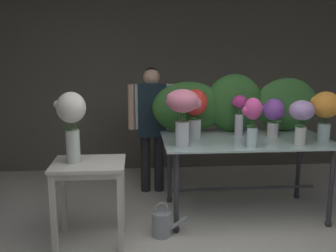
{
  "coord_description": "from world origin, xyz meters",
  "views": [
    {
      "loc": [
        -0.61,
        -2.29,
        1.74
      ],
      "look_at": [
        -0.31,
        1.38,
        1.02
      ],
      "focal_mm": 40.69,
      "sensor_mm": 36.0,
      "label": 1
    }
  ],
  "objects_px": {
    "vase_fuchsia_lilies": "(252,118)",
    "vase_white_roses_tall": "(71,118)",
    "vase_rosy_dahlias": "(183,108)",
    "vase_sunset_roses": "(325,109)",
    "florist": "(152,117)",
    "display_table_glass": "(245,150)",
    "vase_violet_snapdragons": "(274,114)",
    "vase_scarlet_ranunculus": "(195,108)",
    "vase_magenta_carnations": "(239,113)",
    "side_table_white": "(89,175)",
    "vase_lilac_peonies": "(302,116)",
    "watering_can": "(162,224)"
  },
  "relations": [
    {
      "from": "vase_magenta_carnations",
      "to": "vase_fuchsia_lilies",
      "type": "height_order",
      "value": "vase_fuchsia_lilies"
    },
    {
      "from": "vase_scarlet_ranunculus",
      "to": "vase_rosy_dahlias",
      "type": "distance_m",
      "value": 0.41
    },
    {
      "from": "vase_fuchsia_lilies",
      "to": "vase_white_roses_tall",
      "type": "distance_m",
      "value": 1.68
    },
    {
      "from": "vase_sunset_roses",
      "to": "vase_white_roses_tall",
      "type": "xyz_separation_m",
      "value": [
        -2.48,
        -0.31,
        -0.01
      ]
    },
    {
      "from": "side_table_white",
      "to": "vase_magenta_carnations",
      "type": "xyz_separation_m",
      "value": [
        1.55,
        0.65,
        0.45
      ]
    },
    {
      "from": "display_table_glass",
      "to": "vase_sunset_roses",
      "type": "height_order",
      "value": "vase_sunset_roses"
    },
    {
      "from": "side_table_white",
      "to": "vase_scarlet_ranunculus",
      "type": "distance_m",
      "value": 1.32
    },
    {
      "from": "vase_lilac_peonies",
      "to": "vase_magenta_carnations",
      "type": "bearing_deg",
      "value": 137.41
    },
    {
      "from": "vase_violet_snapdragons",
      "to": "vase_rosy_dahlias",
      "type": "xyz_separation_m",
      "value": [
        -1.03,
        -0.34,
        0.13
      ]
    },
    {
      "from": "vase_magenta_carnations",
      "to": "watering_can",
      "type": "bearing_deg",
      "value": -145.23
    },
    {
      "from": "vase_fuchsia_lilies",
      "to": "display_table_glass",
      "type": "bearing_deg",
      "value": 82.41
    },
    {
      "from": "side_table_white",
      "to": "vase_fuchsia_lilies",
      "type": "height_order",
      "value": "vase_fuchsia_lilies"
    },
    {
      "from": "vase_sunset_roses",
      "to": "watering_can",
      "type": "xyz_separation_m",
      "value": [
        -1.68,
        -0.28,
        -1.05
      ]
    },
    {
      "from": "vase_scarlet_ranunculus",
      "to": "vase_lilac_peonies",
      "type": "xyz_separation_m",
      "value": [
        0.99,
        -0.4,
        -0.03
      ]
    },
    {
      "from": "vase_violet_snapdragons",
      "to": "florist",
      "type": "bearing_deg",
      "value": 151.36
    },
    {
      "from": "side_table_white",
      "to": "florist",
      "type": "relative_size",
      "value": 0.49
    },
    {
      "from": "vase_violet_snapdragons",
      "to": "watering_can",
      "type": "bearing_deg",
      "value": -156.88
    },
    {
      "from": "florist",
      "to": "vase_fuchsia_lilies",
      "type": "relative_size",
      "value": 3.25
    },
    {
      "from": "side_table_white",
      "to": "vase_fuchsia_lilies",
      "type": "relative_size",
      "value": 1.59
    },
    {
      "from": "vase_fuchsia_lilies",
      "to": "watering_can",
      "type": "distance_m",
      "value": 1.33
    },
    {
      "from": "vase_sunset_roses",
      "to": "florist",
      "type": "bearing_deg",
      "value": 151.11
    },
    {
      "from": "vase_magenta_carnations",
      "to": "vase_white_roses_tall",
      "type": "height_order",
      "value": "vase_white_roses_tall"
    },
    {
      "from": "vase_rosy_dahlias",
      "to": "vase_white_roses_tall",
      "type": "height_order",
      "value": "vase_white_roses_tall"
    },
    {
      "from": "watering_can",
      "to": "side_table_white",
      "type": "bearing_deg",
      "value": -177.3
    },
    {
      "from": "vase_lilac_peonies",
      "to": "vase_sunset_roses",
      "type": "distance_m",
      "value": 0.33
    },
    {
      "from": "vase_violet_snapdragons",
      "to": "vase_fuchsia_lilies",
      "type": "xyz_separation_m",
      "value": [
        -0.37,
        -0.43,
        0.04
      ]
    },
    {
      "from": "vase_magenta_carnations",
      "to": "vase_scarlet_ranunculus",
      "type": "bearing_deg",
      "value": -173.48
    },
    {
      "from": "display_table_glass",
      "to": "vase_sunset_roses",
      "type": "xyz_separation_m",
      "value": [
        0.76,
        -0.17,
        0.46
      ]
    },
    {
      "from": "vase_sunset_roses",
      "to": "vase_scarlet_ranunculus",
      "type": "bearing_deg",
      "value": 167.83
    },
    {
      "from": "vase_magenta_carnations",
      "to": "vase_fuchsia_lilies",
      "type": "distance_m",
      "value": 0.51
    },
    {
      "from": "vase_rosy_dahlias",
      "to": "vase_sunset_roses",
      "type": "distance_m",
      "value": 1.47
    },
    {
      "from": "vase_white_roses_tall",
      "to": "vase_scarlet_ranunculus",
      "type": "bearing_deg",
      "value": 26.34
    },
    {
      "from": "vase_scarlet_ranunculus",
      "to": "vase_fuchsia_lilies",
      "type": "xyz_separation_m",
      "value": [
        0.48,
        -0.45,
        -0.03
      ]
    },
    {
      "from": "vase_scarlet_ranunculus",
      "to": "vase_violet_snapdragons",
      "type": "xyz_separation_m",
      "value": [
        0.85,
        -0.03,
        -0.07
      ]
    },
    {
      "from": "vase_rosy_dahlias",
      "to": "vase_lilac_peonies",
      "type": "bearing_deg",
      "value": -1.77
    },
    {
      "from": "florist",
      "to": "vase_scarlet_ranunculus",
      "type": "xyz_separation_m",
      "value": [
        0.43,
        -0.67,
        0.2
      ]
    },
    {
      "from": "vase_lilac_peonies",
      "to": "vase_rosy_dahlias",
      "type": "relative_size",
      "value": 0.79
    },
    {
      "from": "vase_scarlet_ranunculus",
      "to": "vase_fuchsia_lilies",
      "type": "distance_m",
      "value": 0.66
    },
    {
      "from": "vase_lilac_peonies",
      "to": "vase_violet_snapdragons",
      "type": "height_order",
      "value": "vase_lilac_peonies"
    },
    {
      "from": "vase_scarlet_ranunculus",
      "to": "vase_sunset_roses",
      "type": "distance_m",
      "value": 1.32
    },
    {
      "from": "vase_sunset_roses",
      "to": "vase_white_roses_tall",
      "type": "relative_size",
      "value": 0.8
    },
    {
      "from": "vase_scarlet_ranunculus",
      "to": "vase_lilac_peonies",
      "type": "height_order",
      "value": "vase_scarlet_ranunculus"
    },
    {
      "from": "florist",
      "to": "vase_lilac_peonies",
      "type": "relative_size",
      "value": 3.53
    },
    {
      "from": "vase_scarlet_ranunculus",
      "to": "vase_fuchsia_lilies",
      "type": "height_order",
      "value": "vase_scarlet_ranunculus"
    },
    {
      "from": "vase_lilac_peonies",
      "to": "side_table_white",
      "type": "bearing_deg",
      "value": -174.76
    },
    {
      "from": "vase_magenta_carnations",
      "to": "florist",
      "type": "bearing_deg",
      "value": 146.35
    },
    {
      "from": "vase_magenta_carnations",
      "to": "vase_white_roses_tall",
      "type": "bearing_deg",
      "value": -159.02
    },
    {
      "from": "vase_scarlet_ranunculus",
      "to": "vase_magenta_carnations",
      "type": "relative_size",
      "value": 1.16
    },
    {
      "from": "florist",
      "to": "display_table_glass",
      "type": "bearing_deg",
      "value": -39.0
    },
    {
      "from": "side_table_white",
      "to": "vase_lilac_peonies",
      "type": "distance_m",
      "value": 2.12
    }
  ]
}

